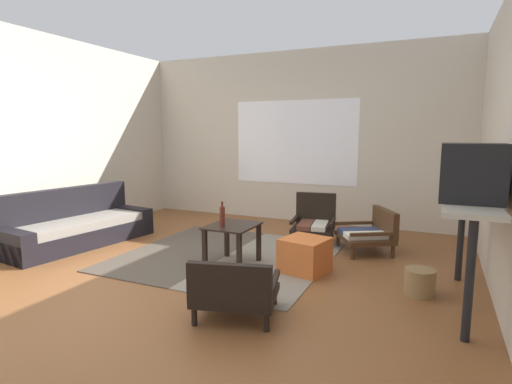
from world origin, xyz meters
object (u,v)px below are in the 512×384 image
(ottoman_orange, at_px, (305,255))
(clay_vase, at_px, (467,179))
(glass_bottle, at_px, (222,216))
(armchair_corner, at_px, (370,232))
(console_shelf, at_px, (468,213))
(couch, at_px, (77,227))
(coffee_table, at_px, (232,234))
(wicker_basket, at_px, (420,282))
(crt_television, at_px, (472,173))
(armchair_by_window, at_px, (314,220))
(armchair_striped_foreground, at_px, (235,290))

(ottoman_orange, xyz_separation_m, clay_vase, (1.43, 0.10, 0.84))
(glass_bottle, bearing_deg, armchair_corner, 42.34)
(armchair_corner, relative_size, console_shelf, 0.58)
(couch, bearing_deg, console_shelf, -0.81)
(ottoman_orange, bearing_deg, coffee_table, -171.17)
(wicker_basket, bearing_deg, glass_bottle, -178.39)
(crt_television, relative_size, clay_vase, 1.44)
(ottoman_orange, relative_size, clay_vase, 1.38)
(couch, xyz_separation_m, armchair_by_window, (2.73, 1.43, 0.05))
(armchair_striped_foreground, distance_m, wicker_basket, 1.68)
(ottoman_orange, height_order, glass_bottle, glass_bottle)
(couch, relative_size, wicker_basket, 7.40)
(couch, bearing_deg, armchair_by_window, 27.70)
(console_shelf, bearing_deg, armchair_by_window, 138.60)
(console_shelf, height_order, glass_bottle, console_shelf)
(armchair_striped_foreground, bearing_deg, armchair_corner, 73.46)
(armchair_by_window, relative_size, armchair_striped_foreground, 0.83)
(armchair_striped_foreground, relative_size, clay_vase, 2.39)
(clay_vase, distance_m, wicker_basket, 1.00)
(console_shelf, bearing_deg, glass_bottle, 179.09)
(couch, relative_size, clay_vase, 6.22)
(crt_television, bearing_deg, armchair_by_window, 135.34)
(armchair_corner, relative_size, crt_television, 1.84)
(armchair_striped_foreground, distance_m, crt_television, 2.00)
(armchair_corner, distance_m, console_shelf, 1.65)
(clay_vase, bearing_deg, armchair_by_window, 146.07)
(couch, height_order, coffee_table, couch)
(crt_television, height_order, wicker_basket, crt_television)
(console_shelf, height_order, wicker_basket, console_shelf)
(crt_television, xyz_separation_m, clay_vase, (0.00, 0.53, -0.10))
(armchair_corner, xyz_separation_m, console_shelf, (0.93, -1.26, 0.53))
(armchair_striped_foreground, distance_m, console_shelf, 1.96)
(couch, relative_size, ottoman_orange, 4.52)
(console_shelf, distance_m, wicker_basket, 0.74)
(armchair_by_window, height_order, console_shelf, console_shelf)
(armchair_corner, height_order, wicker_basket, armchair_corner)
(crt_television, bearing_deg, console_shelf, 88.99)
(armchair_corner, relative_size, glass_bottle, 3.10)
(armchair_corner, xyz_separation_m, ottoman_orange, (-0.50, -1.01, -0.07))
(armchair_striped_foreground, bearing_deg, armchair_by_window, 92.22)
(wicker_basket, bearing_deg, coffee_table, 178.82)
(coffee_table, distance_m, armchair_by_window, 1.46)
(console_shelf, xyz_separation_m, crt_television, (-0.00, -0.18, 0.34))
(couch, distance_m, wicker_basket, 4.11)
(armchair_corner, height_order, clay_vase, clay_vase)
(coffee_table, height_order, armchair_by_window, armchair_by_window)
(ottoman_orange, relative_size, glass_bottle, 1.62)
(armchair_corner, relative_size, ottoman_orange, 1.91)
(coffee_table, height_order, glass_bottle, glass_bottle)
(ottoman_orange, bearing_deg, armchair_corner, 63.77)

